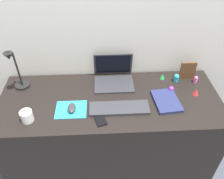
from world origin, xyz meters
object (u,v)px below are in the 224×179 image
coffee_mug (27,116)px  toy_figurine_pink (196,79)px  cell_phone (100,119)px  toy_figurine_red (196,92)px  laptop (114,75)px  desk_lamp (16,71)px  picture_frame (188,71)px  mouse (72,108)px  toy_figurine_green (162,76)px  toy_figurine_cyan (176,78)px  notebook_pad (166,101)px  toy_figurine_purple (171,89)px  keyboard (119,108)px

coffee_mug → toy_figurine_pink: coffee_mug is taller
cell_phone → toy_figurine_red: (0.71, 0.21, 0.02)m
laptop → desk_lamp: 0.71m
picture_frame → mouse: bearing=-160.4°
toy_figurine_red → coffee_mug: bearing=-170.6°
toy_figurine_pink → toy_figurine_green: size_ratio=1.40×
desk_lamp → picture_frame: bearing=2.8°
toy_figurine_red → toy_figurine_green: (-0.20, 0.20, -0.00)m
laptop → toy_figurine_cyan: bearing=-3.7°
coffee_mug → toy_figurine_pink: size_ratio=1.38×
mouse → toy_figurine_pink: toy_figurine_pink is taller
notebook_pad → toy_figurine_purple: toy_figurine_purple is taller
toy_figurine_purple → toy_figurine_pink: bearing=24.3°
laptop → toy_figurine_pink: 0.64m
mouse → cell_phone: bearing=-26.0°
toy_figurine_cyan → toy_figurine_purple: bearing=-120.4°
toy_figurine_cyan → toy_figurine_pink: bearing=-8.5°
cell_phone → toy_figurine_green: 0.65m
toy_figurine_pink → toy_figurine_green: bearing=166.3°
keyboard → notebook_pad: same height
cell_phone → toy_figurine_pink: toy_figurine_pink is taller
mouse → toy_figurine_purple: 0.74m
toy_figurine_pink → toy_figurine_cyan: (-0.15, 0.02, 0.01)m
coffee_mug → toy_figurine_green: size_ratio=1.93×
mouse → picture_frame: (0.89, 0.31, 0.05)m
toy_figurine_pink → mouse: bearing=-164.5°
desk_lamp → toy_figurine_purple: desk_lamp is taller
desk_lamp → coffee_mug: size_ratio=4.36×
coffee_mug → toy_figurine_purple: 1.03m
laptop → notebook_pad: (0.36, -0.27, -0.04)m
laptop → toy_figurine_green: 0.39m
cell_phone → notebook_pad: 0.50m
toy_figurine_purple → mouse: bearing=-167.3°
desk_lamp → toy_figurine_pink: (1.34, 0.01, -0.13)m
desk_lamp → picture_frame: desk_lamp is taller
picture_frame → toy_figurine_pink: (0.06, -0.05, -0.05)m
cell_phone → toy_figurine_green: size_ratio=3.09×
mouse → cell_phone: size_ratio=0.75×
desk_lamp → notebook_pad: 1.09m
desk_lamp → coffee_mug: 0.37m
keyboard → toy_figurine_red: size_ratio=8.50×
toy_figurine_pink → toy_figurine_cyan: 0.15m
notebook_pad → toy_figurine_green: (0.03, 0.27, 0.01)m
laptop → cell_phone: (-0.11, -0.41, -0.05)m
toy_figurine_pink → toy_figurine_cyan: bearing=171.5°
desk_lamp → toy_figurine_pink: size_ratio=5.99×
laptop → notebook_pad: 0.45m
notebook_pad → picture_frame: picture_frame is taller
coffee_mug → toy_figurine_purple: size_ratio=1.78×
cell_phone → laptop: bearing=57.1°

